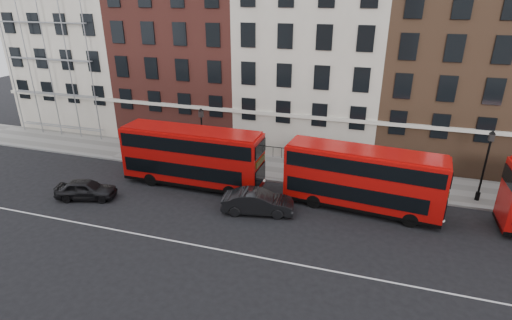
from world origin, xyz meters
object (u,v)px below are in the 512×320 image
(bus_b, at_px, (192,156))
(car_front, at_px, (258,202))
(bus_c, at_px, (362,178))
(car_rear, at_px, (86,189))

(bus_b, relative_size, car_front, 2.25)
(bus_c, relative_size, car_rear, 2.50)
(car_rear, relative_size, car_front, 0.88)
(bus_c, height_order, car_rear, bus_c)
(bus_b, relative_size, car_rear, 2.56)
(car_rear, bearing_deg, bus_c, -93.12)
(bus_b, distance_m, car_front, 6.92)
(bus_b, height_order, bus_c, bus_b)
(car_front, bearing_deg, bus_c, -79.26)
(bus_b, bearing_deg, bus_c, 0.75)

